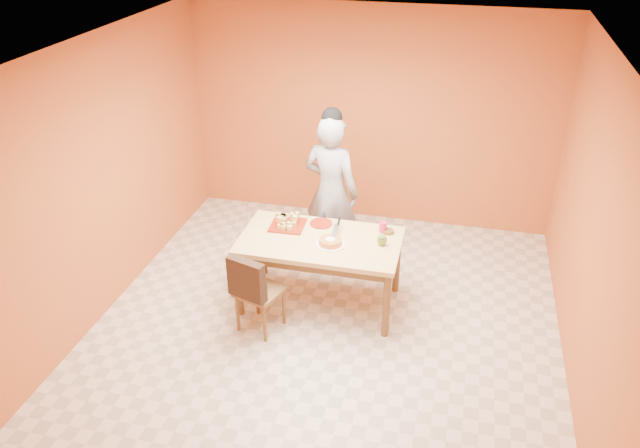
% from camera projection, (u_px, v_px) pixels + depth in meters
% --- Properties ---
extents(floor, '(5.00, 5.00, 0.00)m').
position_uv_depth(floor, '(324.00, 331.00, 6.12)').
color(floor, silver).
rests_on(floor, ground).
extents(ceiling, '(5.00, 5.00, 0.00)m').
position_uv_depth(ceiling, '(325.00, 55.00, 4.82)').
color(ceiling, silver).
rests_on(ceiling, wall_back).
extents(wall_back, '(4.50, 0.00, 4.50)m').
position_uv_depth(wall_back, '(371.00, 118.00, 7.60)').
color(wall_back, '#BC532B').
rests_on(wall_back, floor).
extents(wall_left, '(0.00, 5.00, 5.00)m').
position_uv_depth(wall_left, '(95.00, 184.00, 5.93)').
color(wall_left, '#BC532B').
rests_on(wall_left, floor).
extents(wall_right, '(0.00, 5.00, 5.00)m').
position_uv_depth(wall_right, '(596.00, 240.00, 5.01)').
color(wall_right, '#BC532B').
rests_on(wall_right, floor).
extents(dining_table, '(1.60, 0.90, 0.76)m').
position_uv_depth(dining_table, '(320.00, 247.00, 6.24)').
color(dining_table, tan).
rests_on(dining_table, floor).
extents(dining_chair, '(0.51, 0.57, 0.87)m').
position_uv_depth(dining_chair, '(259.00, 290.00, 5.95)').
color(dining_chair, brown).
rests_on(dining_chair, floor).
extents(pastry_pile, '(0.31, 0.31, 0.10)m').
position_uv_depth(pastry_pile, '(288.00, 220.00, 6.39)').
color(pastry_pile, tan).
rests_on(pastry_pile, pastry_platter).
extents(person, '(0.73, 0.58, 1.76)m').
position_uv_depth(person, '(331.00, 192.00, 6.86)').
color(person, '#97979A').
rests_on(person, floor).
extents(pastry_platter, '(0.36, 0.36, 0.02)m').
position_uv_depth(pastry_platter, '(288.00, 225.00, 6.42)').
color(pastry_platter, maroon).
rests_on(pastry_platter, dining_table).
extents(red_dinner_plate, '(0.25, 0.25, 0.01)m').
position_uv_depth(red_dinner_plate, '(321.00, 223.00, 6.46)').
color(red_dinner_plate, maroon).
rests_on(red_dinner_plate, dining_table).
extents(white_cake_plate, '(0.37, 0.37, 0.01)m').
position_uv_depth(white_cake_plate, '(330.00, 244.00, 6.09)').
color(white_cake_plate, white).
rests_on(white_cake_plate, dining_table).
extents(sponge_cake, '(0.27, 0.27, 0.05)m').
position_uv_depth(sponge_cake, '(330.00, 242.00, 6.07)').
color(sponge_cake, '#D07036').
rests_on(sponge_cake, white_cake_plate).
extents(cake_server, '(0.07, 0.26, 0.01)m').
position_uv_depth(cake_server, '(335.00, 230.00, 6.21)').
color(cake_server, silver).
rests_on(cake_server, sponge_cake).
extents(egg_ornament, '(0.11, 0.10, 0.12)m').
position_uv_depth(egg_ornament, '(382.00, 240.00, 6.06)').
color(egg_ornament, olive).
rests_on(egg_ornament, dining_table).
extents(magenta_glass, '(0.09, 0.09, 0.11)m').
position_uv_depth(magenta_glass, '(383.00, 227.00, 6.29)').
color(magenta_glass, '#C81E49').
rests_on(magenta_glass, dining_table).
extents(checker_tin, '(0.14, 0.14, 0.03)m').
position_uv_depth(checker_tin, '(388.00, 231.00, 6.29)').
color(checker_tin, '#3E2811').
rests_on(checker_tin, dining_table).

